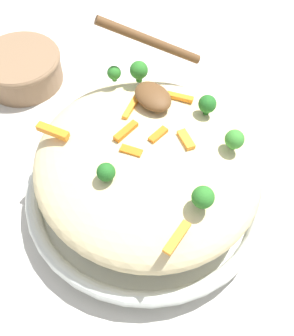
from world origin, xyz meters
name	(u,v)px	position (x,y,z in m)	size (l,w,h in m)	color
ground_plane	(147,200)	(0.00, 0.00, 0.00)	(2.40, 2.40, 0.00)	beige
serving_bowl	(147,191)	(0.00, 0.00, 0.02)	(0.33, 0.33, 0.04)	silver
pasta_mound	(147,165)	(0.00, 0.00, 0.09)	(0.30, 0.28, 0.09)	beige
carrot_piece_0	(131,108)	(-0.06, 0.02, 0.13)	(0.04, 0.01, 0.01)	orange
carrot_piece_1	(126,131)	(-0.03, -0.01, 0.13)	(0.04, 0.01, 0.01)	orange
carrot_piece_2	(180,97)	(-0.04, 0.08, 0.13)	(0.04, 0.01, 0.01)	orange
carrot_piece_3	(186,140)	(0.02, 0.04, 0.13)	(0.03, 0.01, 0.01)	orange
carrot_piece_4	(131,152)	(0.00, -0.02, 0.13)	(0.03, 0.01, 0.01)	orange
carrot_piece_5	(53,131)	(-0.08, -0.08, 0.13)	(0.04, 0.01, 0.01)	orange
carrot_piece_6	(159,136)	(0.00, 0.02, 0.13)	(0.03, 0.01, 0.01)	orange
carrot_piece_7	(177,237)	(0.12, -0.05, 0.13)	(0.04, 0.01, 0.01)	orange
broccoli_floret_0	(234,139)	(0.06, 0.08, 0.14)	(0.02, 0.02, 0.03)	#377928
broccoli_floret_1	(106,172)	(0.01, -0.06, 0.14)	(0.02, 0.02, 0.02)	#205B1C
broccoli_floret_2	(139,70)	(-0.10, 0.06, 0.14)	(0.02, 0.02, 0.03)	#296820
broccoli_floret_3	(114,73)	(-0.12, 0.03, 0.14)	(0.02, 0.02, 0.02)	#296820
broccoli_floret_4	(205,196)	(0.10, 0.00, 0.14)	(0.02, 0.02, 0.03)	#296820
broccoli_floret_5	(207,104)	(0.00, 0.09, 0.14)	(0.02, 0.02, 0.03)	#205B1C
serving_spoon	(152,77)	(-0.07, 0.06, 0.15)	(0.12, 0.12, 0.08)	brown
companion_bowl	(21,67)	(-0.33, -0.03, 0.03)	(0.14, 0.14, 0.05)	#8C6B4C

